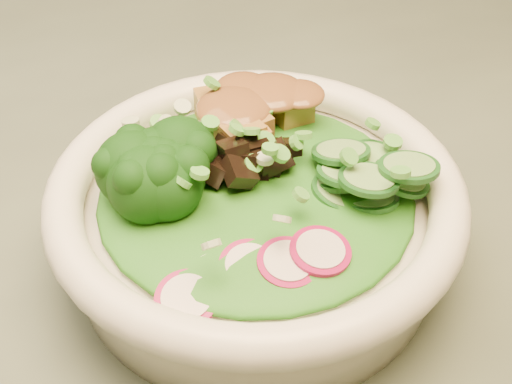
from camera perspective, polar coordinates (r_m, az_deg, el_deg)
name	(u,v)px	position (r m, az deg, el deg)	size (l,w,h in m)	color
salad_bowl	(256,215)	(0.44, 0.00, -1.86)	(0.25, 0.25, 0.07)	white
lettuce_bed	(256,191)	(0.43, 0.00, 0.10)	(0.19, 0.19, 0.02)	#1B5812
broccoli_florets	(156,178)	(0.42, -8.04, 1.09)	(0.08, 0.07, 0.04)	black
radish_slices	(269,263)	(0.38, 1.01, -5.67)	(0.10, 0.04, 0.02)	#960B46
cucumber_slices	(359,174)	(0.43, 8.23, 1.43)	(0.07, 0.07, 0.03)	#77A95E
mushroom_heap	(255,162)	(0.43, -0.10, 2.39)	(0.07, 0.07, 0.04)	black
tofu_cubes	(253,119)	(0.47, -0.27, 5.89)	(0.08, 0.06, 0.03)	brown
peanut_sauce	(253,103)	(0.46, -0.27, 7.13)	(0.07, 0.05, 0.02)	brown
scallion_garnish	(256,162)	(0.41, 0.00, 2.42)	(0.18, 0.18, 0.02)	#57AD3D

